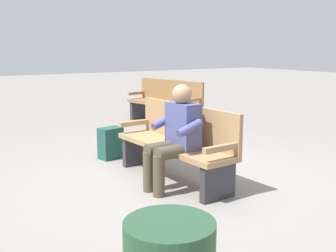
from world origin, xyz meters
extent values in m
plane|color=gray|center=(0.00, 0.00, 0.00)|extent=(40.00, 40.00, 0.00)
cube|color=#9E7A51|center=(0.00, 0.00, 0.42)|extent=(1.83, 0.59, 0.06)
cube|color=#9E7A51|center=(0.01, -0.21, 0.68)|extent=(1.80, 0.16, 0.45)
cube|color=#9E7A51|center=(-0.85, -0.05, 0.57)|extent=(0.09, 0.48, 0.06)
cube|color=#9E7A51|center=(0.85, 0.05, 0.57)|extent=(0.09, 0.48, 0.06)
cube|color=#2D2D33|center=(-0.80, -0.05, 0.20)|extent=(0.11, 0.44, 0.39)
cube|color=#2D2D33|center=(0.80, 0.05, 0.20)|extent=(0.11, 0.44, 0.39)
cube|color=#474C84|center=(-0.27, 0.03, 0.71)|extent=(0.41, 0.24, 0.52)
sphere|color=#A87A5B|center=(-0.27, 0.05, 1.07)|extent=(0.22, 0.22, 0.22)
cylinder|color=#4C4233|center=(-0.38, 0.24, 0.47)|extent=(0.18, 0.43, 0.15)
cylinder|color=#4C4233|center=(-0.18, 0.25, 0.47)|extent=(0.18, 0.43, 0.15)
cylinder|color=#4C4233|center=(-0.39, 0.43, 0.23)|extent=(0.13, 0.13, 0.45)
cylinder|color=#4C4233|center=(-0.19, 0.44, 0.23)|extent=(0.13, 0.13, 0.45)
cylinder|color=#474C84|center=(-0.51, 0.12, 0.74)|extent=(0.11, 0.32, 0.18)
cylinder|color=#474C84|center=(-0.03, 0.15, 0.74)|extent=(0.11, 0.32, 0.18)
cube|color=#1E4C42|center=(1.29, 0.23, 0.23)|extent=(0.27, 0.36, 0.45)
cube|color=#23574C|center=(1.41, 0.25, 0.16)|extent=(0.08, 0.23, 0.20)
cube|color=olive|center=(3.22, -1.84, 0.42)|extent=(1.86, 0.86, 0.06)
cube|color=olive|center=(3.27, -2.05, 0.68)|extent=(1.77, 0.44, 0.45)
cube|color=olive|center=(2.39, -2.03, 0.57)|extent=(0.16, 0.48, 0.06)
cube|color=olive|center=(4.05, -1.66, 0.57)|extent=(0.16, 0.48, 0.06)
cube|color=#2D2D33|center=(2.44, -2.02, 0.20)|extent=(0.17, 0.44, 0.39)
cube|color=#2D2D33|center=(4.01, -1.67, 0.20)|extent=(0.17, 0.44, 0.39)
camera|label=1|loc=(-3.97, 2.56, 1.58)|focal=43.66mm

